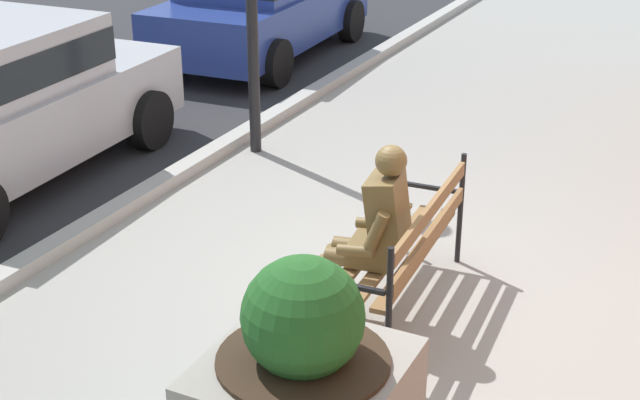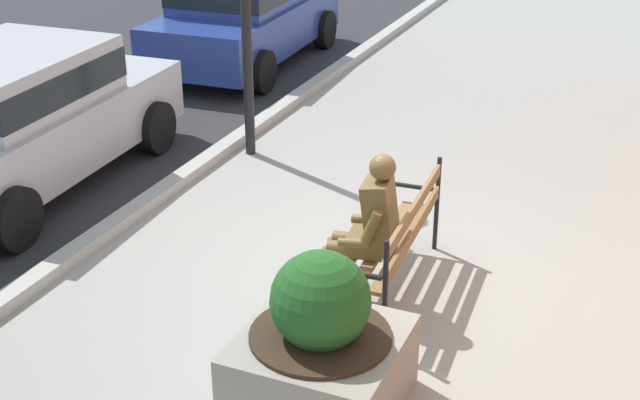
{
  "view_description": "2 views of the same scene",
  "coord_description": "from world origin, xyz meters",
  "px_view_note": "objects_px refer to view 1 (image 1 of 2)",
  "views": [
    {
      "loc": [
        -5.63,
        -2.1,
        3.52
      ],
      "look_at": [
        -0.03,
        0.65,
        0.75
      ],
      "focal_mm": 51.23,
      "sensor_mm": 36.0,
      "label": 1
    },
    {
      "loc": [
        -6.45,
        -2.1,
        4.01
      ],
      "look_at": [
        -0.03,
        0.65,
        0.75
      ],
      "focal_mm": 49.14,
      "sensor_mm": 36.0,
      "label": 2
    }
  ],
  "objects_px": {
    "bronze_statue_seated": "(368,235)",
    "concrete_planter": "(303,377)",
    "park_bench": "(408,243)",
    "parked_car_blue": "(261,0)"
  },
  "relations": [
    {
      "from": "bronze_statue_seated",
      "to": "concrete_planter",
      "type": "bearing_deg",
      "value": -170.44
    },
    {
      "from": "concrete_planter",
      "to": "parked_car_blue",
      "type": "relative_size",
      "value": 0.29
    },
    {
      "from": "park_bench",
      "to": "concrete_planter",
      "type": "distance_m",
      "value": 1.75
    },
    {
      "from": "concrete_planter",
      "to": "park_bench",
      "type": "bearing_deg",
      "value": 1.3
    },
    {
      "from": "park_bench",
      "to": "parked_car_blue",
      "type": "bearing_deg",
      "value": 37.86
    },
    {
      "from": "bronze_statue_seated",
      "to": "parked_car_blue",
      "type": "bearing_deg",
      "value": 35.41
    },
    {
      "from": "bronze_statue_seated",
      "to": "concrete_planter",
      "type": "relative_size",
      "value": 1.11
    },
    {
      "from": "concrete_planter",
      "to": "parked_car_blue",
      "type": "xyz_separation_m",
      "value": [
        7.55,
        4.55,
        0.35
      ]
    },
    {
      "from": "parked_car_blue",
      "to": "park_bench",
      "type": "bearing_deg",
      "value": -142.14
    },
    {
      "from": "bronze_statue_seated",
      "to": "parked_car_blue",
      "type": "distance_m",
      "value": 7.41
    }
  ]
}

